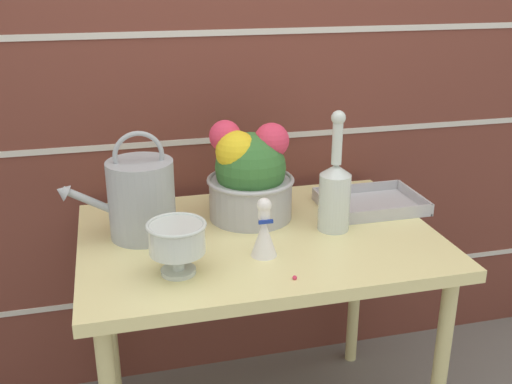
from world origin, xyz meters
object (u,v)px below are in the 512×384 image
(crystal_pedestal_bowl, at_px, (177,240))
(glass_decanter, at_px, (335,191))
(flower_planter, at_px, (249,175))
(wire_tray, at_px, (371,204))
(figurine_vase, at_px, (264,232))
(watering_can, at_px, (141,198))

(crystal_pedestal_bowl, height_order, glass_decanter, glass_decanter)
(flower_planter, relative_size, wire_tray, 0.95)
(glass_decanter, distance_m, wire_tray, 0.25)
(glass_decanter, bearing_deg, flower_planter, 145.91)
(crystal_pedestal_bowl, relative_size, glass_decanter, 0.42)
(flower_planter, bearing_deg, figurine_vase, -95.20)
(crystal_pedestal_bowl, bearing_deg, wire_tray, 23.79)
(glass_decanter, bearing_deg, watering_can, 170.58)
(crystal_pedestal_bowl, xyz_separation_m, glass_decanter, (0.49, 0.16, 0.03))
(glass_decanter, height_order, wire_tray, glass_decanter)
(flower_planter, bearing_deg, crystal_pedestal_bowl, -130.20)
(figurine_vase, relative_size, wire_tray, 0.52)
(flower_planter, bearing_deg, wire_tray, -2.60)
(watering_can, relative_size, glass_decanter, 0.92)
(watering_can, distance_m, figurine_vase, 0.38)
(flower_planter, bearing_deg, watering_can, -170.23)
(watering_can, bearing_deg, glass_decanter, -9.42)
(watering_can, distance_m, glass_decanter, 0.57)
(watering_can, relative_size, figurine_vase, 2.00)
(crystal_pedestal_bowl, relative_size, wire_tray, 0.48)
(watering_can, bearing_deg, flower_planter, 9.77)
(crystal_pedestal_bowl, xyz_separation_m, figurine_vase, (0.24, 0.05, -0.03))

